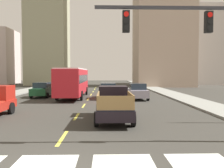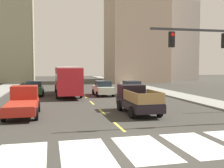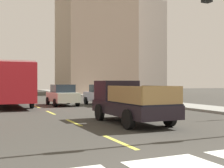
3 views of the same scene
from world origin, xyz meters
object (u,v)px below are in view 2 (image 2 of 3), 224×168
at_px(city_bus, 67,79).
at_px(sedan_far, 131,88).
at_px(sedan_near_right, 35,88).
at_px(sedan_mid, 103,88).
at_px(pickup_stakebed, 136,100).
at_px(pickup_dark, 23,102).

relative_size(city_bus, sedan_far, 2.45).
distance_m(sedan_near_right, sedan_far, 11.12).
xyz_separation_m(sedan_near_right, sedan_mid, (7.68, -1.72, 0.00)).
height_order(sedan_mid, sedan_far, same).
xyz_separation_m(sedan_mid, sedan_far, (3.12, -0.93, 0.00)).
bearing_deg(city_bus, sedan_far, -16.49).
distance_m(pickup_stakebed, sedan_mid, 11.47).
height_order(pickup_stakebed, sedan_near_right, pickup_stakebed).
bearing_deg(sedan_near_right, pickup_dark, -87.76).
bearing_deg(sedan_mid, sedan_near_right, 167.37).
distance_m(city_bus, sedan_near_right, 3.89).
bearing_deg(pickup_stakebed, city_bus, 109.17).
distance_m(pickup_stakebed, sedan_far, 10.93).
bearing_deg(sedan_far, pickup_stakebed, -104.34).
height_order(city_bus, sedan_far, city_bus).
bearing_deg(sedan_mid, pickup_dark, -126.27).
height_order(pickup_stakebed, pickup_dark, same).
distance_m(pickup_dark, sedan_near_right, 12.31).
bearing_deg(pickup_dark, sedan_far, 41.38).
relative_size(pickup_dark, sedan_near_right, 1.18).
bearing_deg(sedan_near_right, sedan_mid, -9.96).
height_order(city_bus, sedan_near_right, city_bus).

